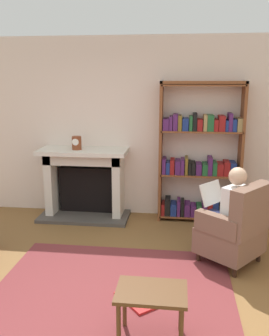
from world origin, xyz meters
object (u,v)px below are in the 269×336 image
Objects in this scene: seated_reader at (228,210)px; bookshelf at (200,157)px; side_table at (151,299)px; armchair_reading at (236,229)px; mantel_clock at (77,143)px; fireplace at (85,180)px.

bookshelf is at bearing -128.62° from seated_reader.
armchair_reading is at bearing 59.24° from side_table.
bookshelf reaches higher than side_table.
mantel_clock reaches higher than seated_reader.
fireplace is 2.34m from seated_reader.
side_table is at bearing -65.71° from fireplace.
fireplace is at bearing -82.31° from seated_reader.
armchair_reading is 0.23m from seated_reader.
seated_reader is (-0.09, 0.07, 0.20)m from armchair_reading.
mantel_clock is at bearing -79.15° from seated_reader.
armchair_reading reaches higher than side_table.
seated_reader reaches higher than side_table.
side_table is at bearing 8.80° from armchair_reading.
side_table is at bearing -100.01° from bookshelf.
seated_reader is at bearing -31.87° from fireplace.
bookshelf is at bearing -125.60° from armchair_reading.
mantel_clock is at bearing -131.11° from fireplace.
bookshelf is 1.80× the size of seated_reader.
bookshelf is 2.12× the size of armchair_reading.
mantel_clock is (-0.09, -0.10, 0.60)m from fireplace.
seated_reader is 1.69m from side_table.
armchair_reading is at bearing -32.24° from fireplace.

